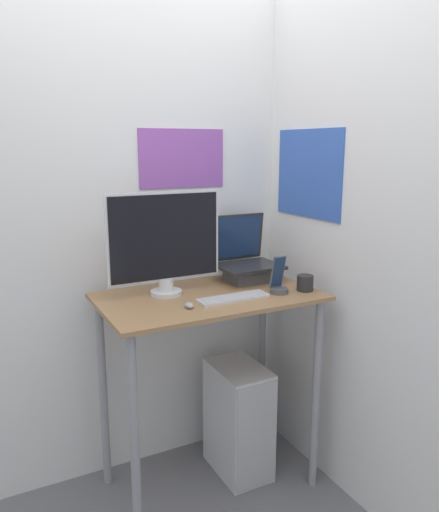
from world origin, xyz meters
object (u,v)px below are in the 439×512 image
object	(u,v)px
laptop	(247,265)
keyboard	(233,298)
cell_phone	(279,284)
monitor	(165,244)
computer_tower	(239,419)
mouse	(189,305)

from	to	relation	value
laptop	keyboard	bearing A→B (deg)	-130.16
laptop	cell_phone	distance (m)	0.28
monitor	keyboard	size ratio (longest dim) A/B	1.63
monitor	cell_phone	world-z (taller)	monitor
cell_phone	monitor	bearing A→B (deg)	155.49
monitor	computer_tower	world-z (taller)	monitor
keyboard	mouse	world-z (taller)	mouse
keyboard	computer_tower	bearing A→B (deg)	51.49
keyboard	computer_tower	world-z (taller)	keyboard
monitor	computer_tower	bearing A→B (deg)	-10.24
keyboard	mouse	bearing A→B (deg)	-175.00
computer_tower	keyboard	bearing A→B (deg)	-128.51
laptop	mouse	size ratio (longest dim) A/B	5.89
computer_tower	mouse	bearing A→B (deg)	-153.92
cell_phone	mouse	bearing A→B (deg)	-178.27
laptop	keyboard	world-z (taller)	laptop
monitor	cell_phone	bearing A→B (deg)	-24.51
mouse	computer_tower	size ratio (longest dim) A/B	0.10
monitor	mouse	xyz separation A→B (m)	(0.01, -0.24, -0.23)
monitor	computer_tower	size ratio (longest dim) A/B	0.93
monitor	mouse	world-z (taller)	monitor
keyboard	mouse	size ratio (longest dim) A/B	5.93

